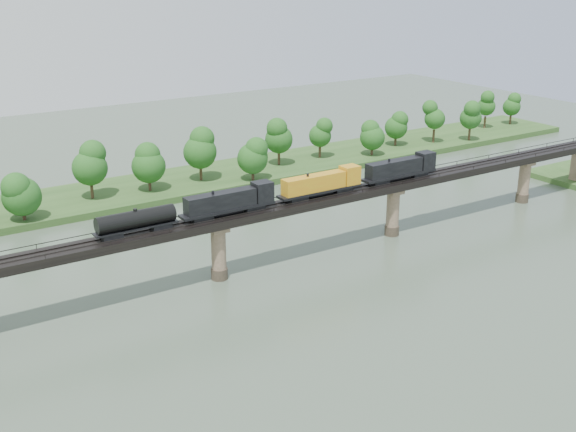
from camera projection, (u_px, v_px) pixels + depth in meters
ground at (317, 350)px, 104.21m from camera, size 400.00×400.00×0.00m
far_bank at (110, 195)px, 171.13m from camera, size 300.00×24.00×1.60m
bridge at (219, 250)px, 126.11m from camera, size 236.00×30.00×11.50m
bridge_superstructure at (217, 216)px, 124.02m from camera, size 220.00×4.90×0.75m
far_treeline at (79, 172)px, 160.71m from camera, size 289.06×17.54×13.60m
freight_train at (292, 190)px, 131.21m from camera, size 71.69×2.79×4.93m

